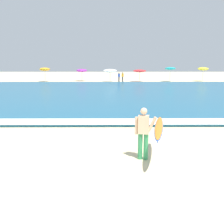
% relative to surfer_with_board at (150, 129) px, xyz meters
% --- Properties ---
extents(ground_plane, '(160.00, 160.00, 0.00)m').
position_rel_surfer_with_board_xyz_m(ground_plane, '(-3.71, -0.95, -1.03)').
color(ground_plane, beige).
extents(sea, '(120.00, 28.00, 0.14)m').
position_rel_surfer_with_board_xyz_m(sea, '(-3.71, 18.27, -0.96)').
color(sea, '#1E6084').
rests_on(sea, ground).
extents(surf_foam, '(120.00, 1.39, 0.01)m').
position_rel_surfer_with_board_xyz_m(surf_foam, '(-3.71, 4.87, -0.88)').
color(surf_foam, white).
rests_on(surf_foam, sea).
extents(surfer_with_board, '(1.17, 2.70, 1.73)m').
position_rel_surfer_with_board_xyz_m(surfer_with_board, '(0.00, 0.00, 0.00)').
color(surfer_with_board, '#338E56').
rests_on(surfer_with_board, ground).
extents(beach_umbrella_0, '(1.71, 1.73, 2.34)m').
position_rel_surfer_with_board_xyz_m(beach_umbrella_0, '(-12.00, 34.04, 1.02)').
color(beach_umbrella_0, beige).
rests_on(beach_umbrella_0, ground).
extents(beach_umbrella_1, '(1.84, 1.84, 2.06)m').
position_rel_surfer_with_board_xyz_m(beach_umbrella_1, '(-6.15, 35.90, 0.76)').
color(beach_umbrella_1, beige).
rests_on(beach_umbrella_1, ground).
extents(beach_umbrella_2, '(2.17, 2.20, 2.18)m').
position_rel_surfer_with_board_xyz_m(beach_umbrella_2, '(-1.30, 33.18, 0.80)').
color(beach_umbrella_2, beige).
rests_on(beach_umbrella_2, ground).
extents(beach_umbrella_3, '(2.11, 2.12, 2.04)m').
position_rel_surfer_with_board_xyz_m(beach_umbrella_3, '(3.50, 33.73, 0.77)').
color(beach_umbrella_3, beige).
rests_on(beach_umbrella_3, ground).
extents(beach_umbrella_4, '(1.77, 1.79, 2.41)m').
position_rel_surfer_with_board_xyz_m(beach_umbrella_4, '(8.65, 34.38, 1.12)').
color(beach_umbrella_4, beige).
rests_on(beach_umbrella_4, ground).
extents(beach_umbrella_5, '(1.76, 1.79, 2.41)m').
position_rel_surfer_with_board_xyz_m(beach_umbrella_5, '(14.36, 35.07, 1.06)').
color(beach_umbrella_5, beige).
rests_on(beach_umbrella_5, ground).
extents(beachgoer_near_row_left, '(0.32, 0.20, 1.58)m').
position_rel_surfer_with_board_xyz_m(beachgoer_near_row_left, '(0.12, 33.02, -0.18)').
color(beachgoer_near_row_left, '#383842').
rests_on(beachgoer_near_row_left, ground).
extents(beachgoer_near_row_mid, '(0.32, 0.20, 1.58)m').
position_rel_surfer_with_board_xyz_m(beachgoer_near_row_mid, '(0.74, 33.69, -0.18)').
color(beachgoer_near_row_mid, '#383842').
rests_on(beachgoer_near_row_mid, ground).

